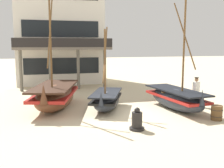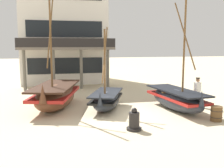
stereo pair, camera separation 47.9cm
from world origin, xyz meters
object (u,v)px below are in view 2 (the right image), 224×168
fishing_boat_near_left (55,95)px  capstan_winch (134,121)px  fishing_boat_far_right (106,100)px  fishing_boat_centre_large (177,99)px  fisherman_by_hull (197,92)px  wooden_barrel (216,114)px  harbor_building_main (63,31)px

fishing_boat_near_left → capstan_winch: (3.08, -4.72, -0.35)m
fishing_boat_far_right → fishing_boat_centre_large: bearing=-15.1°
fishing_boat_centre_large → fisherman_by_hull: 1.54m
capstan_winch → wooden_barrel: 4.14m
fishing_boat_near_left → wooden_barrel: size_ratio=9.21×
fishing_boat_near_left → fishing_boat_far_right: bearing=-19.1°
fishing_boat_centre_large → wooden_barrel: fishing_boat_centre_large is taller
wooden_barrel → harbor_building_main: harbor_building_main is taller
fishing_boat_centre_large → wooden_barrel: size_ratio=8.35×
fishing_boat_centre_large → harbor_building_main: bearing=111.5°
fishing_boat_near_left → capstan_winch: bearing=-56.9°
harbor_building_main → fisherman_by_hull: bearing=-62.6°
fishing_boat_far_right → harbor_building_main: harbor_building_main is taller
capstan_winch → wooden_barrel: capstan_winch is taller
fisherman_by_hull → wooden_barrel: bearing=-103.7°
fishing_boat_centre_large → fisherman_by_hull: size_ratio=3.47×
fishing_boat_centre_large → fisherman_by_hull: bearing=14.6°
harbor_building_main → fishing_boat_far_right: bearing=-82.8°
capstan_winch → wooden_barrel: (4.13, 0.35, -0.03)m
fishing_boat_far_right → fisherman_by_hull: fishing_boat_far_right is taller
capstan_winch → fishing_boat_far_right: bearing=95.5°
fishing_boat_centre_large → capstan_winch: (-3.33, -2.78, -0.25)m
fishing_boat_far_right → fishing_boat_near_left: bearing=160.9°
fisherman_by_hull → capstan_winch: (-4.81, -3.16, -0.46)m
fishing_boat_centre_large → harbor_building_main: (-5.27, 13.38, 4.22)m
fisherman_by_hull → harbor_building_main: size_ratio=0.17×
fishing_boat_near_left → fishing_boat_far_right: fishing_boat_near_left is taller
fishing_boat_centre_large → fishing_boat_near_left: bearing=163.2°
fishing_boat_near_left → wooden_barrel: bearing=-31.2°
wooden_barrel → harbor_building_main: bearing=111.0°
fisherman_by_hull → wooden_barrel: 2.94m
fishing_boat_near_left → fisherman_by_hull: fishing_boat_near_left is taller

